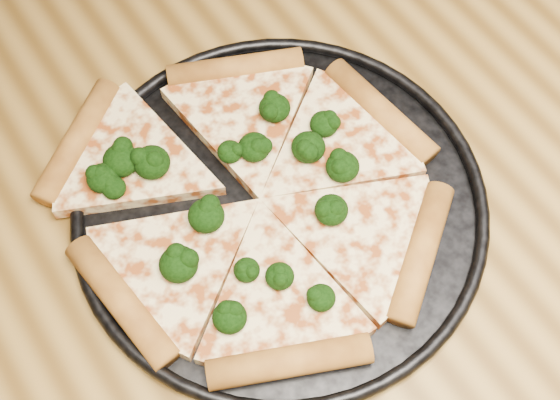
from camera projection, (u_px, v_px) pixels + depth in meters
dining_table at (413, 252)px, 0.72m from camera, size 1.20×0.90×0.75m
pizza_pan at (280, 205)px, 0.63m from camera, size 0.35×0.35×0.02m
pizza at (254, 198)px, 0.62m from camera, size 0.31×0.34×0.02m
broccoli_florets at (231, 191)px, 0.61m from camera, size 0.21×0.22×0.02m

